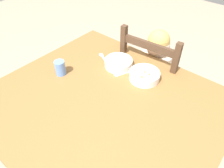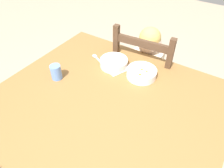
% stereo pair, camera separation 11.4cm
% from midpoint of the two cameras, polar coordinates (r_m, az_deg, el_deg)
% --- Properties ---
extents(dining_table, '(1.23, 1.09, 0.77)m').
position_cam_midpoint_polar(dining_table, '(1.24, -4.17, -7.97)').
color(dining_table, brown).
rests_on(dining_table, ground).
extents(dining_chair, '(0.45, 0.45, 0.98)m').
position_cam_midpoint_polar(dining_chair, '(1.77, 6.63, 0.24)').
color(dining_chair, '#4A3322').
rests_on(dining_chair, ground).
extents(child_figure, '(0.32, 0.32, 0.94)m').
position_cam_midpoint_polar(child_figure, '(1.66, 6.88, 4.45)').
color(child_figure, beige).
rests_on(child_figure, ground).
extents(bowl_of_peas, '(0.18, 0.18, 0.05)m').
position_cam_midpoint_polar(bowl_of_peas, '(1.39, -1.86, 5.72)').
color(bowl_of_peas, white).
rests_on(bowl_of_peas, dining_table).
extents(bowl_of_carrots, '(0.18, 0.18, 0.05)m').
position_cam_midpoint_polar(bowl_of_carrots, '(1.31, 5.47, 2.92)').
color(bowl_of_carrots, white).
rests_on(bowl_of_carrots, dining_table).
extents(spoon, '(0.13, 0.07, 0.01)m').
position_cam_midpoint_polar(spoon, '(1.49, -6.47, 7.03)').
color(spoon, silver).
rests_on(spoon, dining_table).
extents(drinking_cup, '(0.06, 0.06, 0.09)m').
position_cam_midpoint_polar(drinking_cup, '(1.33, -17.32, 2.88)').
color(drinking_cup, '#6490DD').
rests_on(drinking_cup, dining_table).
extents(paper_napkin, '(0.19, 0.19, 0.00)m').
position_cam_midpoint_polar(paper_napkin, '(1.39, -1.49, 4.58)').
color(paper_napkin, white).
rests_on(paper_napkin, dining_table).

